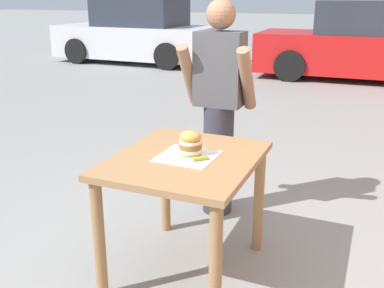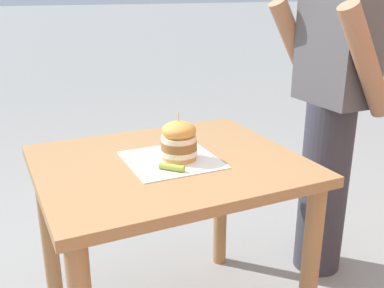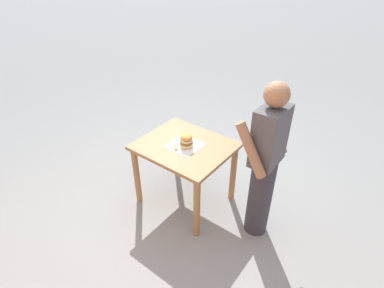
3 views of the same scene
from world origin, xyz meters
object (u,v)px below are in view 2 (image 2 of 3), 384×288
at_px(pickle_spear, 172,167).
at_px(diner_across_table, 332,106).
at_px(sandwich, 179,141).
at_px(patio_table, 169,194).

xyz_separation_m(pickle_spear, diner_across_table, (-0.22, 0.92, 0.08)).
bearing_deg(sandwich, patio_table, -112.98).
bearing_deg(pickle_spear, diner_across_table, 103.17).
relative_size(patio_table, diner_across_table, 0.58).
bearing_deg(diner_across_table, sandwich, -81.95).
xyz_separation_m(patio_table, diner_across_table, (-0.10, 0.89, 0.24)).
bearing_deg(pickle_spear, patio_table, 163.53).
xyz_separation_m(patio_table, sandwich, (0.02, 0.04, 0.22)).
relative_size(patio_table, sandwich, 5.32).
height_order(pickle_spear, diner_across_table, diner_across_table).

